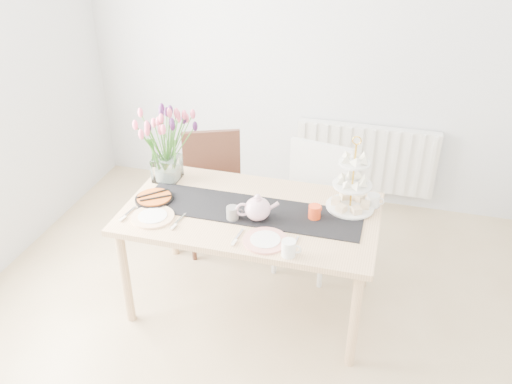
% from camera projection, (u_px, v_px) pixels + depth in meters
% --- Properties ---
extents(room_shell, '(4.50, 4.50, 4.50)m').
position_uv_depth(room_shell, '(233.00, 188.00, 2.57)').
color(room_shell, tan).
rests_on(room_shell, ground).
extents(radiator, '(1.20, 0.08, 0.60)m').
position_uv_depth(radiator, '(365.00, 158.00, 4.70)').
color(radiator, white).
rests_on(radiator, room_shell).
extents(dining_table, '(1.60, 0.90, 0.75)m').
position_uv_depth(dining_table, '(251.00, 221.00, 3.45)').
color(dining_table, tan).
rests_on(dining_table, ground).
extents(chair_brown, '(0.58, 0.58, 0.90)m').
position_uv_depth(chair_brown, '(213.00, 182.00, 4.19)').
color(chair_brown, '#371B14').
rests_on(chair_brown, ground).
extents(chair_white, '(0.54, 0.54, 0.94)m').
position_uv_depth(chair_white, '(313.00, 199.00, 3.93)').
color(chair_white, silver).
rests_on(chair_white, ground).
extents(table_runner, '(1.40, 0.35, 0.01)m').
position_uv_depth(table_runner, '(251.00, 210.00, 3.41)').
color(table_runner, black).
rests_on(table_runner, dining_table).
extents(tulip_vase, '(0.62, 0.62, 0.53)m').
position_uv_depth(tulip_vase, '(164.00, 134.00, 3.60)').
color(tulip_vase, silver).
rests_on(tulip_vase, dining_table).
extents(cake_stand, '(0.31, 0.31, 0.45)m').
position_uv_depth(cake_stand, '(352.00, 191.00, 3.37)').
color(cake_stand, gold).
rests_on(cake_stand, dining_table).
extents(teapot, '(0.31, 0.28, 0.17)m').
position_uv_depth(teapot, '(258.00, 209.00, 3.28)').
color(teapot, white).
rests_on(teapot, dining_table).
extents(cream_jug, '(0.09, 0.09, 0.08)m').
position_uv_depth(cream_jug, '(373.00, 200.00, 3.44)').
color(cream_jug, white).
rests_on(cream_jug, dining_table).
extents(tart_tin, '(0.25, 0.25, 0.03)m').
position_uv_depth(tart_tin, '(154.00, 199.00, 3.52)').
color(tart_tin, black).
rests_on(tart_tin, dining_table).
extents(mug_grey, '(0.10, 0.10, 0.09)m').
position_uv_depth(mug_grey, '(232.00, 213.00, 3.31)').
color(mug_grey, slate).
rests_on(mug_grey, dining_table).
extents(mug_white, '(0.08, 0.08, 0.10)m').
position_uv_depth(mug_white, '(289.00, 248.00, 2.99)').
color(mug_white, white).
rests_on(mug_white, dining_table).
extents(mug_orange, '(0.10, 0.10, 0.09)m').
position_uv_depth(mug_orange, '(315.00, 212.00, 3.31)').
color(mug_orange, '#FC471C').
rests_on(mug_orange, dining_table).
extents(plate_left, '(0.30, 0.30, 0.01)m').
position_uv_depth(plate_left, '(153.00, 217.00, 3.34)').
color(plate_left, white).
rests_on(plate_left, dining_table).
extents(plate_right, '(0.29, 0.29, 0.01)m').
position_uv_depth(plate_right, '(265.00, 240.00, 3.13)').
color(plate_right, silver).
rests_on(plate_right, dining_table).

